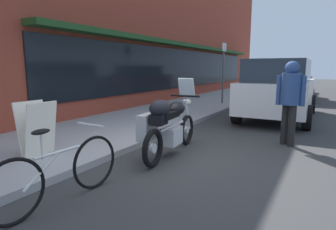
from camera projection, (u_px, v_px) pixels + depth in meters
ground_plane at (184, 157)px, 5.12m from camera, size 80.00×80.00×0.00m
storefront_building at (185, 26)px, 14.09m from camera, size 25.39×0.90×7.45m
sidewalk_curb at (218, 99)px, 14.09m from camera, size 30.00×3.16×0.12m
touring_motorcycle at (167, 124)px, 5.06m from camera, size 2.15×0.62×1.40m
parked_bicycle at (59, 173)px, 3.29m from camera, size 1.81×0.48×0.95m
parked_minivan at (279, 88)px, 8.85m from camera, size 4.71×2.11×1.84m
pedestrian_walking at (290, 93)px, 5.72m from camera, size 0.40×0.56×1.73m
sandwich_board_sign at (37, 129)px, 4.74m from camera, size 0.55×0.41×0.92m
parking_sign_pole at (223, 68)px, 11.60m from camera, size 0.44×0.07×2.51m
parked_car_down_block at (291, 81)px, 14.27m from camera, size 4.54×2.30×1.74m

